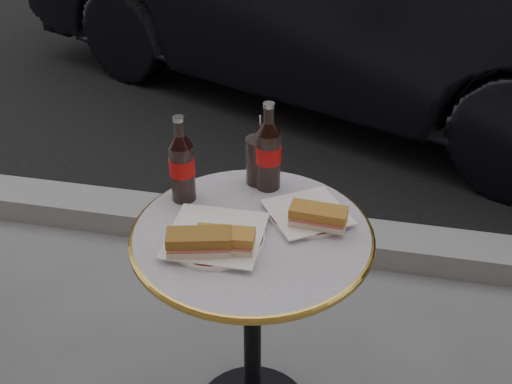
% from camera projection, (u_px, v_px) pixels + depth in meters
% --- Properties ---
extents(curb, '(40.00, 0.20, 0.12)m').
position_uv_depth(curb, '(297.00, 235.00, 2.73)').
color(curb, gray).
rests_on(curb, ground).
extents(bistro_table, '(0.62, 0.62, 0.73)m').
position_uv_depth(bistro_table, '(252.00, 334.00, 1.82)').
color(bistro_table, '#BAB2C4').
rests_on(bistro_table, ground).
extents(plate_left, '(0.28, 0.28, 0.01)m').
position_uv_depth(plate_left, '(216.00, 238.00, 1.59)').
color(plate_left, white).
rests_on(plate_left, bistro_table).
extents(plate_right, '(0.26, 0.26, 0.01)m').
position_uv_depth(plate_right, '(307.00, 214.00, 1.67)').
color(plate_right, silver).
rests_on(plate_right, bistro_table).
extents(sandwich_left_a, '(0.16, 0.11, 0.05)m').
position_uv_depth(sandwich_left_a, '(199.00, 243.00, 1.52)').
color(sandwich_left_a, '#8E5F24').
rests_on(sandwich_left_a, plate_left).
extents(sandwich_left_b, '(0.15, 0.08, 0.05)m').
position_uv_depth(sandwich_left_b, '(225.00, 241.00, 1.53)').
color(sandwich_left_b, '#B6792E').
rests_on(sandwich_left_b, plate_left).
extents(sandwich_right, '(0.15, 0.08, 0.05)m').
position_uv_depth(sandwich_right, '(318.00, 218.00, 1.61)').
color(sandwich_right, '#AF722C').
rests_on(sandwich_right, plate_right).
extents(cola_bottle_left, '(0.08, 0.08, 0.25)m').
position_uv_depth(cola_bottle_left, '(181.00, 159.00, 1.68)').
color(cola_bottle_left, black).
rests_on(cola_bottle_left, bistro_table).
extents(cola_bottle_right, '(0.09, 0.09, 0.26)m').
position_uv_depth(cola_bottle_right, '(268.00, 146.00, 1.72)').
color(cola_bottle_right, black).
rests_on(cola_bottle_right, bistro_table).
extents(cola_glass, '(0.08, 0.08, 0.14)m').
position_uv_depth(cola_glass, '(258.00, 161.00, 1.77)').
color(cola_glass, black).
rests_on(cola_glass, bistro_table).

